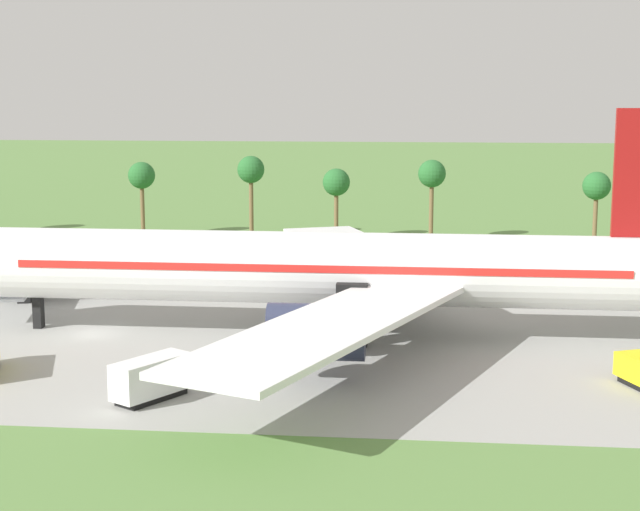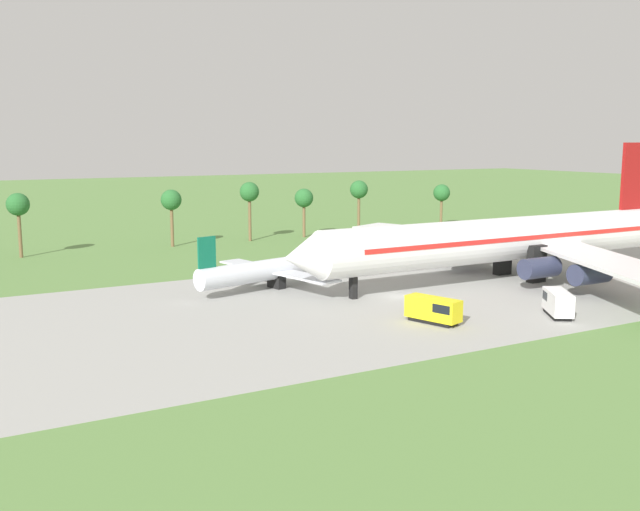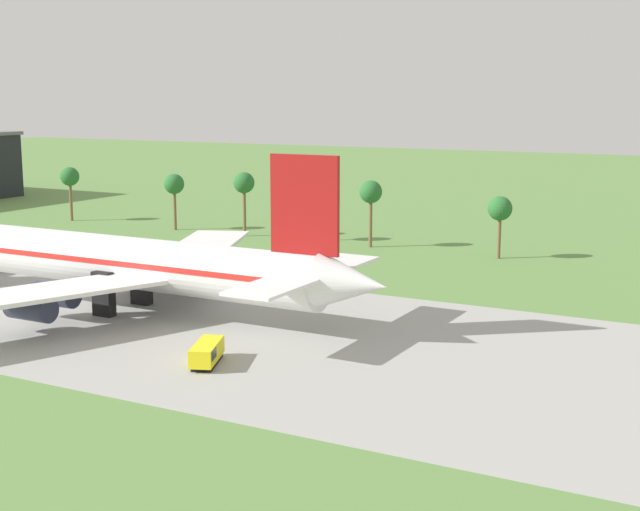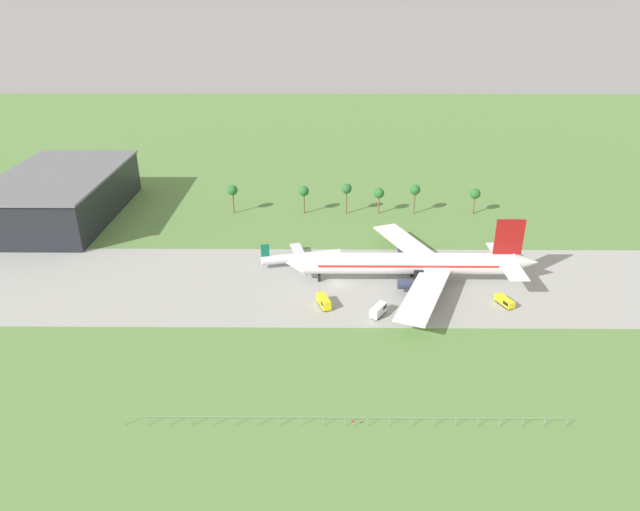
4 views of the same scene
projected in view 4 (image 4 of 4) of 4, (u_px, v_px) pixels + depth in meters
The scene contains 11 objects.
ground_plane at pixel (338, 284), 153.39m from camera, with size 600.00×600.00×0.00m, color #5B8442.
taxiway_strip at pixel (338, 284), 153.38m from camera, with size 320.00×44.00×0.02m.
jet_airliner at pixel (413, 264), 152.16m from camera, with size 67.61×60.43×18.15m.
regional_aircraft at pixel (301, 257), 162.62m from camera, with size 22.83×20.73×7.48m.
baggage_tug at pixel (505, 302), 142.43m from camera, with size 4.01×6.03×2.00m.
fuel_truck at pixel (379, 310), 138.03m from camera, with size 4.56×5.63×2.72m.
catering_van at pixel (324, 302), 141.65m from camera, with size 3.72×6.14×2.62m.
perimeter_fence at pixel (345, 420), 103.04m from camera, with size 80.10×0.10×2.10m.
no_stopping_sign at pixel (353, 423), 102.93m from camera, with size 0.44×0.08×1.68m.
terminal_building at pixel (61, 195), 195.10m from camera, with size 36.72×61.20×15.35m.
palm_tree_row at pixel (359, 192), 197.47m from camera, with size 87.89×3.60×10.95m.
Camera 4 is at (-3.96, -135.47, 72.40)m, focal length 32.00 mm.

